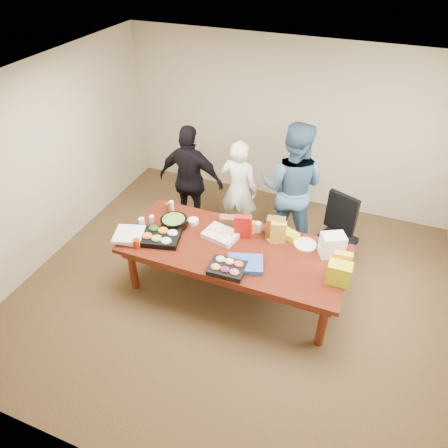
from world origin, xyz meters
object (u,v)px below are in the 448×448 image
at_px(person_center, 239,190).
at_px(salad_bowl, 174,222).
at_px(office_chair, 336,238).
at_px(person_right, 292,187).
at_px(sheet_cake, 221,235).
at_px(conference_table, 234,269).

bearing_deg(person_center, salad_bowl, 66.51).
height_order(office_chair, salad_bowl, office_chair).
distance_m(person_center, salad_bowl, 1.21).
relative_size(person_right, sheet_cake, 4.62).
height_order(conference_table, sheet_cake, sheet_cake).
xyz_separation_m(person_center, sheet_cake, (0.16, -1.09, -0.00)).
height_order(office_chair, person_right, person_right).
bearing_deg(person_right, salad_bowl, 40.48).
relative_size(office_chair, salad_bowl, 3.00).
relative_size(conference_table, sheet_cake, 6.62).
bearing_deg(office_chair, person_right, 178.33).
xyz_separation_m(conference_table, person_center, (-0.38, 1.21, 0.42)).
xyz_separation_m(office_chair, person_center, (-1.52, 0.28, 0.26)).
distance_m(sheet_cake, salad_bowl, 0.67).
bearing_deg(sheet_cake, conference_table, -16.44).
bearing_deg(salad_bowl, person_center, 64.74).
relative_size(person_center, salad_bowl, 4.48).
bearing_deg(salad_bowl, office_chair, 21.85).
height_order(person_center, salad_bowl, person_center).
bearing_deg(person_right, person_center, 3.00).
distance_m(person_center, sheet_cake, 1.10).
height_order(conference_table, person_right, person_right).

